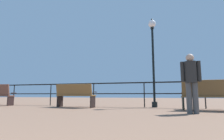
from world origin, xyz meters
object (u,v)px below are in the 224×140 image
at_px(person_by_bench, 191,79).
at_px(lamppost_center, 153,49).
at_px(bench_near_right, 208,94).
at_px(bench_near_left, 75,94).

bearing_deg(person_by_bench, lamppost_center, 117.48).
relative_size(bench_near_right, lamppost_center, 0.41).
xyz_separation_m(bench_near_right, lamppost_center, (-1.77, 1.05, 1.90)).
xyz_separation_m(lamppost_center, person_by_bench, (1.16, -2.22, -1.48)).
height_order(bench_near_left, person_by_bench, person_by_bench).
bearing_deg(bench_near_left, lamppost_center, 18.49).
bearing_deg(bench_near_left, bench_near_right, -0.22).
relative_size(bench_near_left, lamppost_center, 0.44).
bearing_deg(bench_near_right, lamppost_center, 149.19).
bearing_deg(person_by_bench, bench_near_left, 164.41).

